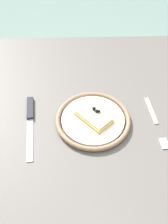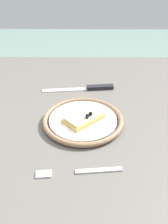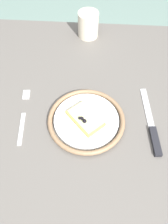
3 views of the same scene
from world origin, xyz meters
The scene contains 6 objects.
ground_plane centered at (0.00, 0.00, 0.00)m, with size 6.00×6.00×0.00m, color slate.
dining_table centered at (0.00, 0.00, 0.65)m, with size 0.95×0.95×0.74m.
plate centered at (0.02, -0.01, 0.75)m, with size 0.23×0.23×0.02m.
pizza_slice_near centered at (0.02, -0.02, 0.76)m, with size 0.12×0.12×0.03m.
knife centered at (0.21, -0.04, 0.74)m, with size 0.04×0.24×0.01m.
fork centered at (-0.17, -0.01, 0.74)m, with size 0.04×0.20×0.00m.
Camera 1 is at (0.06, 0.50, 1.37)m, focal length 42.33 mm.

